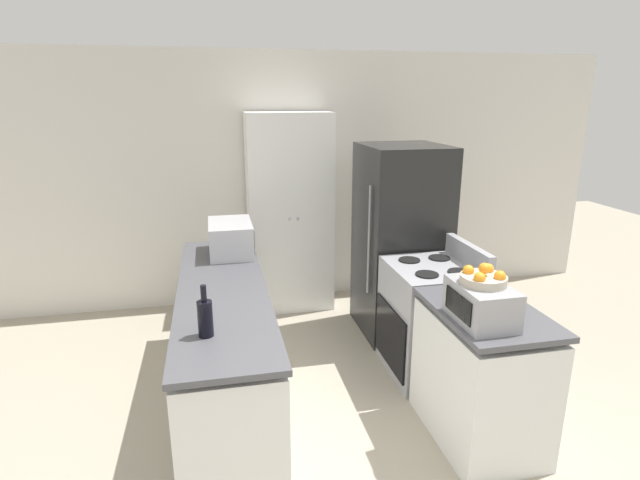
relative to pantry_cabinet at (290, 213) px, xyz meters
The scene contains 10 objects.
wall_back 0.41m from the pantry_cabinet, 77.69° to the left, with size 7.00×0.06×2.60m.
counter_left 1.89m from the pantry_cabinet, 113.89° to the right, with size 0.60×2.33×0.90m.
counter_right 2.58m from the pantry_cabinet, 70.25° to the right, with size 0.60×0.89×0.90m.
pantry_cabinet is the anchor object (origin of this frame).
stove 1.86m from the pantry_cabinet, 60.69° to the right, with size 0.66×0.71×1.06m.
refrigerator 1.19m from the pantry_cabinet, 40.06° to the right, with size 0.74×0.80×1.75m.
microwave 1.09m from the pantry_cabinet, 125.45° to the right, with size 0.35×0.53×0.27m.
wine_bottle 2.50m from the pantry_cabinet, 109.42° to the right, with size 0.08×0.08×0.30m.
toaster_oven 2.61m from the pantry_cabinet, 74.01° to the right, with size 0.29×0.42×0.23m.
fruit_bowl 2.61m from the pantry_cabinet, 73.75° to the right, with size 0.26×0.26×0.13m.
Camera 1 is at (-0.81, -1.99, 2.16)m, focal length 28.00 mm.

